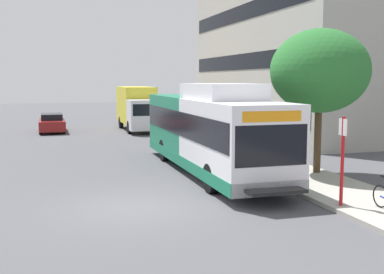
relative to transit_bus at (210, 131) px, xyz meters
The scene contains 7 objects.
ground_plane 5.56m from the transit_bus, 140.03° to the left, with size 120.00×120.00×0.00m, color #4C4C51.
sidewalk_curb 3.65m from the transit_bus, 25.35° to the left, with size 3.00×56.00×0.14m, color #A8A399.
transit_bus is the anchor object (origin of this frame).
bus_stop_sign_pole 6.88m from the transit_bus, 74.83° to the right, with size 0.10×0.36×2.60m.
street_tree_near_stop 4.93m from the transit_bus, 26.49° to the right, with size 3.83×3.83×5.62m.
parked_car_far_lane 18.97m from the transit_bus, 108.57° to the left, with size 1.80×4.50×1.33m.
box_truck_background 17.31m from the transit_bus, 89.29° to the left, with size 2.32×7.01×3.25m.
Camera 1 is at (-2.28, -14.02, 3.79)m, focal length 45.30 mm.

